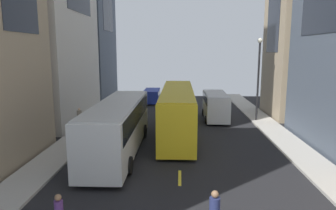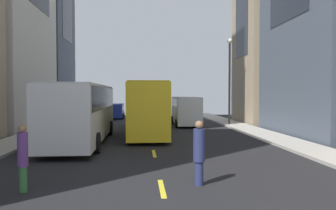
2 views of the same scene
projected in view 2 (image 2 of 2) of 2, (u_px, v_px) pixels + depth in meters
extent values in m
plane|color=black|center=(149.00, 132.00, 25.20)|extent=(41.79, 41.79, 0.00)
cube|color=#B2ADA3|center=(41.00, 132.00, 24.57)|extent=(2.19, 44.00, 0.15)
cube|color=#B2ADA3|center=(252.00, 130.00, 25.82)|extent=(2.19, 44.00, 0.15)
cube|color=yellow|center=(162.00, 188.00, 10.26)|extent=(0.16, 2.00, 0.01)
cube|color=yellow|center=(154.00, 154.00, 16.23)|extent=(0.16, 2.00, 0.01)
cube|color=yellow|center=(150.00, 137.00, 22.21)|extent=(0.16, 2.00, 0.01)
cube|color=yellow|center=(148.00, 128.00, 28.19)|extent=(0.16, 2.00, 0.01)
cube|color=yellow|center=(147.00, 122.00, 34.17)|extent=(0.16, 2.00, 0.01)
cube|color=yellow|center=(146.00, 118.00, 40.14)|extent=(0.16, 2.00, 0.01)
cube|color=yellow|center=(145.00, 115.00, 46.12)|extent=(0.16, 2.00, 0.01)
cube|color=silver|center=(83.00, 112.00, 19.84)|extent=(2.55, 11.68, 3.00)
cube|color=black|center=(83.00, 98.00, 19.82)|extent=(2.60, 10.74, 1.20)
cube|color=beige|center=(83.00, 86.00, 19.79)|extent=(2.45, 11.21, 0.08)
cylinder|color=black|center=(74.00, 128.00, 23.40)|extent=(0.46, 1.00, 1.00)
cylinder|color=black|center=(109.00, 128.00, 23.59)|extent=(0.46, 1.00, 1.00)
cylinder|color=black|center=(45.00, 143.00, 16.18)|extent=(0.46, 1.00, 1.00)
cylinder|color=black|center=(95.00, 143.00, 16.37)|extent=(0.46, 1.00, 1.00)
cube|color=yellow|center=(146.00, 107.00, 25.25)|extent=(2.45, 13.92, 3.30)
cube|color=black|center=(146.00, 96.00, 25.22)|extent=(2.50, 12.80, 1.48)
cube|color=gold|center=(146.00, 84.00, 25.19)|extent=(2.35, 13.36, 0.08)
cylinder|color=black|center=(133.00, 122.00, 29.50)|extent=(0.44, 0.76, 0.76)
cylinder|color=black|center=(159.00, 122.00, 29.69)|extent=(0.44, 0.76, 0.76)
cylinder|color=black|center=(129.00, 134.00, 20.91)|extent=(0.44, 0.76, 0.76)
cylinder|color=black|center=(166.00, 134.00, 21.09)|extent=(0.44, 0.76, 0.76)
cube|color=white|center=(186.00, 111.00, 30.58)|extent=(2.05, 5.88, 2.30)
cube|color=black|center=(186.00, 102.00, 30.56)|extent=(2.09, 5.41, 0.69)
cube|color=silver|center=(186.00, 97.00, 30.54)|extent=(1.97, 5.65, 0.08)
cylinder|color=black|center=(173.00, 120.00, 32.36)|extent=(0.37, 0.72, 0.72)
cylinder|color=black|center=(193.00, 120.00, 32.51)|extent=(0.37, 0.72, 0.72)
cylinder|color=black|center=(178.00, 123.00, 28.72)|extent=(0.37, 0.72, 0.72)
cylinder|color=black|center=(200.00, 123.00, 28.87)|extent=(0.37, 0.72, 0.72)
cube|color=#2338AD|center=(115.00, 111.00, 39.53)|extent=(1.89, 4.51, 1.44)
cube|color=black|center=(115.00, 108.00, 39.52)|extent=(1.93, 4.15, 0.60)
cube|color=navy|center=(115.00, 104.00, 39.51)|extent=(1.82, 4.33, 0.08)
cylinder|color=black|center=(108.00, 115.00, 40.88)|extent=(0.34, 0.62, 0.62)
cylinder|color=black|center=(123.00, 115.00, 41.02)|extent=(0.34, 0.62, 0.62)
cylinder|color=black|center=(106.00, 117.00, 38.09)|extent=(0.34, 0.62, 0.62)
cylinder|color=black|center=(122.00, 116.00, 38.23)|extent=(0.34, 0.62, 0.62)
cylinder|color=navy|center=(199.00, 173.00, 10.62)|extent=(0.28, 0.28, 0.74)
cylinder|color=navy|center=(199.00, 145.00, 10.59)|extent=(0.37, 0.37, 1.02)
sphere|color=#8C6647|center=(199.00, 125.00, 10.57)|extent=(0.25, 0.25, 0.25)
cylinder|color=#336B38|center=(23.00, 180.00, 9.84)|extent=(0.22, 0.22, 0.75)
cylinder|color=#593372|center=(23.00, 150.00, 9.81)|extent=(0.29, 0.29, 0.99)
sphere|color=#8C6647|center=(22.00, 128.00, 9.79)|extent=(0.22, 0.22, 0.22)
cylinder|color=navy|center=(35.00, 127.00, 24.36)|extent=(0.29, 0.29, 0.73)
cylinder|color=gray|center=(35.00, 115.00, 24.33)|extent=(0.39, 0.39, 0.97)
sphere|color=beige|center=(35.00, 106.00, 24.31)|extent=(0.20, 0.20, 0.20)
cylinder|color=black|center=(229.00, 84.00, 30.13)|extent=(0.18, 0.18, 7.18)
sphere|color=silver|center=(230.00, 41.00, 30.01)|extent=(0.44, 0.44, 0.44)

